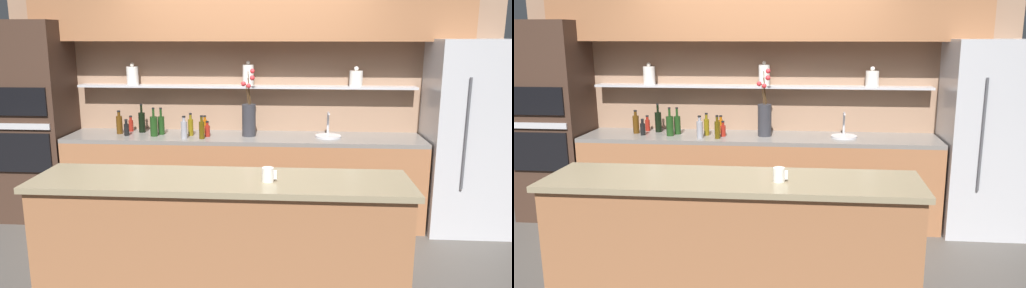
{
  "view_description": "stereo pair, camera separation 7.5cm",
  "coord_description": "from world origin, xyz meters",
  "views": [
    {
      "loc": [
        0.47,
        -3.79,
        1.96
      ],
      "look_at": [
        0.17,
        0.3,
        1.05
      ],
      "focal_mm": 35.0,
      "sensor_mm": 36.0,
      "label": 1
    },
    {
      "loc": [
        0.54,
        -3.78,
        1.96
      ],
      "look_at": [
        0.17,
        0.3,
        1.05
      ],
      "focal_mm": 35.0,
      "sensor_mm": 36.0,
      "label": 2
    }
  ],
  "objects": [
    {
      "name": "ground_plane",
      "position": [
        0.0,
        0.0,
        0.0
      ],
      "size": [
        12.0,
        12.0,
        0.0
      ],
      "primitive_type": "plane",
      "color": "#4C4742"
    },
    {
      "name": "back_wall_unit",
      "position": [
        -0.0,
        1.53,
        1.55
      ],
      "size": [
        5.2,
        0.44,
        2.6
      ],
      "color": "#937056",
      "rests_on": "ground_plane"
    },
    {
      "name": "back_counter_unit",
      "position": [
        -0.04,
        1.24,
        0.46
      ],
      "size": [
        3.67,
        0.62,
        0.92
      ],
      "color": "#99603D",
      "rests_on": "ground_plane"
    },
    {
      "name": "island_counter",
      "position": [
        0.0,
        -0.64,
        0.51
      ],
      "size": [
        2.5,
        0.61,
        1.02
      ],
      "color": "#99603D",
      "rests_on": "ground_plane"
    },
    {
      "name": "refrigerator",
      "position": [
        2.21,
        1.2,
        0.95
      ],
      "size": [
        0.78,
        0.73,
        1.91
      ],
      "color": "#B7B7BC",
      "rests_on": "ground_plane"
    },
    {
      "name": "oven_tower",
      "position": [
        -2.25,
        1.24,
        1.04
      ],
      "size": [
        0.71,
        0.64,
        2.09
      ],
      "color": "#3D281E",
      "rests_on": "ground_plane"
    },
    {
      "name": "flower_vase",
      "position": [
        0.02,
        1.25,
        1.11
      ],
      "size": [
        0.15,
        0.16,
        0.69
      ],
      "color": "#2D2D33",
      "rests_on": "back_counter_unit"
    },
    {
      "name": "sink_fixture",
      "position": [
        0.84,
        1.25,
        0.95
      ],
      "size": [
        0.26,
        0.26,
        0.25
      ],
      "color": "#B7B7BC",
      "rests_on": "back_counter_unit"
    },
    {
      "name": "bottle_sauce_0",
      "position": [
        -1.24,
        1.17,
        0.99
      ],
      "size": [
        0.05,
        0.05,
        0.17
      ],
      "color": "black",
      "rests_on": "back_counter_unit"
    },
    {
      "name": "bottle_wine_1",
      "position": [
        -0.9,
        1.26,
        1.02
      ],
      "size": [
        0.07,
        0.07,
        0.28
      ],
      "color": "#193814",
      "rests_on": "back_counter_unit"
    },
    {
      "name": "bottle_wine_2",
      "position": [
        -0.95,
        1.17,
        1.03
      ],
      "size": [
        0.08,
        0.08,
        0.3
      ],
      "color": "#193814",
      "rests_on": "back_counter_unit"
    },
    {
      "name": "bottle_oil_3",
      "position": [
        -0.58,
        1.23,
        1.02
      ],
      "size": [
        0.05,
        0.05,
        0.23
      ],
      "color": "brown",
      "rests_on": "back_counter_unit"
    },
    {
      "name": "bottle_sauce_4",
      "position": [
        -0.4,
        1.19,
        0.99
      ],
      "size": [
        0.05,
        0.05,
        0.16
      ],
      "color": "maroon",
      "rests_on": "back_counter_unit"
    },
    {
      "name": "bottle_spirit_5",
      "position": [
        -0.62,
        1.07,
        1.02
      ],
      "size": [
        0.06,
        0.06,
        0.23
      ],
      "color": "gray",
      "rests_on": "back_counter_unit"
    },
    {
      "name": "bottle_sauce_6",
      "position": [
        -0.45,
        1.36,
        1.0
      ],
      "size": [
        0.05,
        0.05,
        0.19
      ],
      "color": "#9E4C0A",
      "rests_on": "back_counter_unit"
    },
    {
      "name": "bottle_oil_7",
      "position": [
        -0.44,
        1.07,
        1.02
      ],
      "size": [
        0.05,
        0.05,
        0.24
      ],
      "color": "#47380A",
      "rests_on": "back_counter_unit"
    },
    {
      "name": "bottle_wine_8",
      "position": [
        -1.13,
        1.36,
        1.03
      ],
      "size": [
        0.07,
        0.07,
        0.31
      ],
      "color": "black",
      "rests_on": "back_counter_unit"
    },
    {
      "name": "bottle_sauce_9",
      "position": [
        -1.27,
        1.4,
        0.99
      ],
      "size": [
        0.05,
        0.05,
        0.17
      ],
      "color": "maroon",
      "rests_on": "back_counter_unit"
    },
    {
      "name": "bottle_spirit_10",
      "position": [
        -1.35,
        1.27,
        1.02
      ],
      "size": [
        0.06,
        0.06,
        0.25
      ],
      "color": "#4C2D0C",
      "rests_on": "back_counter_unit"
    },
    {
      "name": "coffee_mug",
      "position": [
        0.32,
        -0.69,
        1.07
      ],
      "size": [
        0.1,
        0.08,
        0.09
      ],
      "color": "silver",
      "rests_on": "island_counter"
    }
  ]
}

